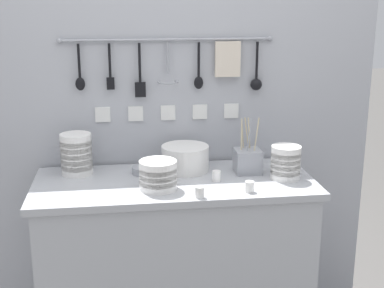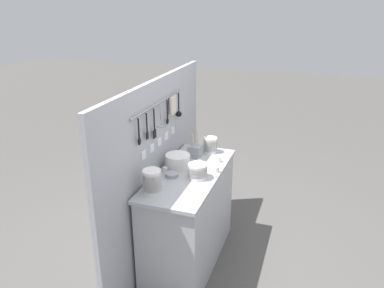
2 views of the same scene
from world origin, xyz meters
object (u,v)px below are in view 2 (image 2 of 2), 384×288
bowl_stack_nested_right (152,181)px  cup_back_left (219,160)px  cutlery_caddy (195,151)px  cup_beside_plates (197,146)px  plate_stack (178,161)px  steel_mixing_bowl (172,175)px  cup_mid_row (217,170)px  bowl_stack_tall_left (210,145)px  cup_edge_near (199,162)px  cup_back_right (166,170)px  bowl_stack_short_front (198,171)px

bowl_stack_nested_right → cup_back_left: size_ratio=4.11×
cutlery_caddy → cup_beside_plates: size_ratio=5.61×
plate_stack → cup_beside_plates: bearing=-2.5°
steel_mixing_bowl → cutlery_caddy: bearing=-5.4°
cup_beside_plates → cup_mid_row: 0.57m
bowl_stack_tall_left → cup_edge_near: bearing=178.3°
plate_stack → steel_mixing_bowl: 0.20m
bowl_stack_nested_right → cutlery_caddy: 0.78m
plate_stack → cup_mid_row: 0.35m
cup_beside_plates → cup_back_right: size_ratio=1.00×
steel_mixing_bowl → cup_back_right: size_ratio=2.39×
cup_back_right → steel_mixing_bowl: bearing=-126.4°
steel_mixing_bowl → cup_back_left: (0.42, -0.30, 0.01)m
bowl_stack_short_front → steel_mixing_bowl: (-0.05, 0.21, -0.05)m
bowl_stack_tall_left → cup_beside_plates: bowl_stack_tall_left is taller
cup_beside_plates → cup_edge_near: bearing=-158.1°
steel_mixing_bowl → cutlery_caddy: (0.47, -0.04, 0.04)m
cup_back_right → cup_mid_row: 0.44m
cutlery_caddy → cup_edge_near: (-0.16, -0.10, -0.03)m
steel_mixing_bowl → cup_mid_row: (0.21, -0.33, 0.01)m
bowl_stack_short_front → plate_stack: size_ratio=0.72×
cup_back_left → plate_stack: bearing=125.7°
cup_back_right → cup_mid_row: size_ratio=1.00×
bowl_stack_short_front → cup_back_right: 0.30m
cutlery_caddy → cup_back_left: (-0.05, -0.25, -0.03)m
bowl_stack_short_front → cup_mid_row: size_ratio=3.45×
bowl_stack_short_front → cutlery_caddy: 0.46m
cup_back_right → plate_stack: bearing=-25.3°
steel_mixing_bowl → bowl_stack_tall_left: bearing=-13.8°
steel_mixing_bowl → plate_stack: bearing=6.2°
cup_back_left → cup_mid_row: (-0.21, -0.04, 0.00)m
cup_mid_row → bowl_stack_short_front: bearing=142.7°
plate_stack → cutlery_caddy: cutlery_caddy is taller
cutlery_caddy → cup_back_left: size_ratio=5.61×
cup_edge_near → steel_mixing_bowl: bearing=155.3°
bowl_stack_short_front → steel_mixing_bowl: size_ratio=1.44×
cutlery_caddy → cup_edge_near: size_ratio=5.61×
bowl_stack_short_front → cutlery_caddy: size_ratio=0.62×
bowl_stack_short_front → cup_back_left: (0.37, -0.09, -0.04)m
cup_beside_plates → cutlery_caddy: bearing=-167.0°
bowl_stack_nested_right → cup_mid_row: (0.51, -0.37, -0.07)m
bowl_stack_short_front → cup_back_right: (0.01, 0.29, -0.04)m
cup_back_left → cup_edge_near: (-0.11, 0.15, 0.00)m
plate_stack → cup_edge_near: size_ratio=4.78×
bowl_stack_tall_left → cup_edge_near: 0.31m
cup_beside_plates → bowl_stack_nested_right: bearing=177.6°
bowl_stack_tall_left → steel_mixing_bowl: 0.64m
bowl_stack_nested_right → steel_mixing_bowl: bearing=-7.5°
bowl_stack_short_front → cup_beside_plates: (0.62, 0.21, -0.04)m
cup_mid_row → plate_stack: bearing=92.4°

